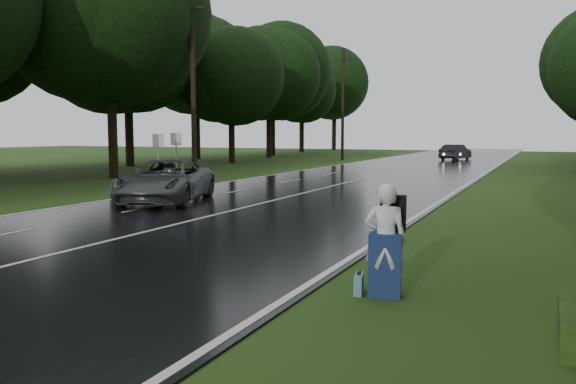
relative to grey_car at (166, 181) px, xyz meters
name	(u,v)px	position (x,y,z in m)	size (l,w,h in m)	color
ground	(8,268)	(3.43, -9.67, -0.81)	(160.00, 160.00, 0.00)	#274414
road	(344,183)	(3.43, 10.33, -0.79)	(12.00, 140.00, 0.04)	black
lane_center	(344,183)	(3.43, 10.33, -0.77)	(0.12, 140.00, 0.01)	silver
grey_car	(166,181)	(0.00, 0.00, 0.00)	(2.56, 5.55, 1.54)	#484B4D
far_car	(456,152)	(4.88, 38.48, -0.04)	(1.55, 4.45, 1.47)	black
hitchhiker	(386,244)	(10.55, -8.55, 0.03)	(0.73, 0.68, 1.81)	silver
suitcase	(359,284)	(10.12, -8.57, -0.65)	(0.13, 0.44, 0.31)	teal
utility_pole_mid	(195,179)	(-5.07, 9.48, -0.81)	(1.80, 0.28, 10.35)	black
utility_pole_far	(342,160)	(-5.07, 34.63, -0.81)	(1.80, 0.28, 10.51)	black
road_sign_a	(159,188)	(-3.77, 4.56, -0.81)	(0.61, 0.10, 2.54)	white
road_sign_b	(177,186)	(-3.77, 5.97, -0.81)	(0.62, 0.10, 2.60)	white
tree_left_d	(114,178)	(-9.86, 8.40, -0.81)	(10.58, 10.58, 16.53)	black
tree_left_e	(232,163)	(-11.87, 25.37, -0.81)	(8.07, 8.07, 12.60)	black
tree_left_f	(269,157)	(-14.08, 37.01, -0.81)	(9.68, 9.68, 15.13)	black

